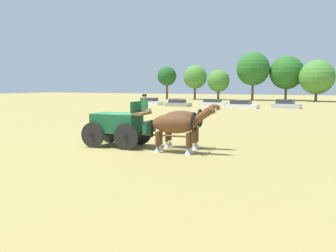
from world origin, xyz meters
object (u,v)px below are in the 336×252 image
parked_vehicle_a (150,102)px  parked_vehicle_d (242,105)px  parked_vehicle_b (178,103)px  draft_horse_near (185,121)px  parked_vehicle_c (213,103)px  parked_vehicle_e (286,104)px  show_wagon (119,124)px  draft_horse_off (177,125)px

parked_vehicle_a → parked_vehicle_d: 16.00m
parked_vehicle_b → parked_vehicle_d: (10.02, -0.09, 0.04)m
draft_horse_near → parked_vehicle_b: size_ratio=0.78×
parked_vehicle_c → parked_vehicle_e: size_ratio=1.07×
parked_vehicle_b → parked_vehicle_e: parked_vehicle_e is taller
parked_vehicle_b → parked_vehicle_d: 10.02m
parked_vehicle_c → parked_vehicle_d: 5.61m
parked_vehicle_b → parked_vehicle_e: bearing=8.1°
draft_horse_near → parked_vehicle_a: bearing=119.9°
show_wagon → parked_vehicle_d: 33.30m
show_wagon → parked_vehicle_a: size_ratio=1.27×
draft_horse_off → parked_vehicle_b: size_ratio=0.80×
draft_horse_near → parked_vehicle_d: size_ratio=0.67×
parked_vehicle_a → parked_vehicle_c: size_ratio=0.99×
draft_horse_off → parked_vehicle_b: (-13.91, 33.75, -0.90)m
show_wagon → parked_vehicle_b: show_wagon is taller
parked_vehicle_a → parked_vehicle_b: bearing=-16.7°
draft_horse_near → parked_vehicle_e: bearing=86.6°
show_wagon → parked_vehicle_e: (5.41, 35.64, -0.67)m
draft_horse_off → parked_vehicle_e: 36.08m
show_wagon → draft_horse_near: bearing=15.4°
show_wagon → parked_vehicle_d: show_wagon is taller
show_wagon → draft_horse_near: 3.46m
show_wagon → draft_horse_near: (3.33, 0.92, 0.21)m
parked_vehicle_c → parked_vehicle_b: bearing=-153.9°
draft_horse_off → draft_horse_near: bearing=94.6°
show_wagon → draft_horse_off: size_ratio=1.69×
draft_horse_off → parked_vehicle_e: draft_horse_off is taller
parked_vehicle_d → parked_vehicle_e: parked_vehicle_e is taller
show_wagon → parked_vehicle_e: 36.05m
parked_vehicle_c → parked_vehicle_a: bearing=-176.4°
parked_vehicle_e → parked_vehicle_a: bearing=-178.7°
draft_horse_near → parked_vehicle_a: 39.49m
parked_vehicle_d → show_wagon: bearing=-89.2°
parked_vehicle_d → parked_vehicle_e: 6.32m
draft_horse_off → parked_vehicle_b: draft_horse_off is taller
draft_horse_off → parked_vehicle_d: bearing=96.6°
draft_horse_off → parked_vehicle_e: size_ratio=0.80×
parked_vehicle_d → parked_vehicle_b: bearing=179.5°
show_wagon → parked_vehicle_a: 38.76m
parked_vehicle_b → draft_horse_off: bearing=-67.6°
draft_horse_near → show_wagon: bearing=-164.6°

